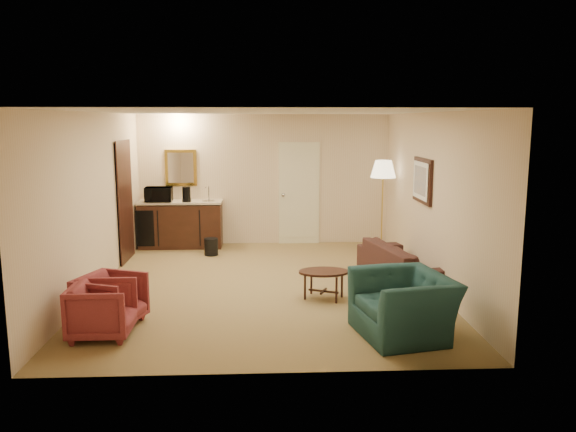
# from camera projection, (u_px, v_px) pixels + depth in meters

# --- Properties ---
(ground) EXTENTS (6.00, 6.00, 0.00)m
(ground) POSITION_uv_depth(u_px,v_px,m) (266.00, 285.00, 8.53)
(ground) COLOR #957B4C
(ground) RESTS_ON ground
(room_walls) EXTENTS (5.02, 6.01, 2.61)m
(room_walls) POSITION_uv_depth(u_px,v_px,m) (259.00, 169.00, 8.99)
(room_walls) COLOR beige
(room_walls) RESTS_ON ground
(wetbar_cabinet) EXTENTS (1.64, 0.58, 0.92)m
(wetbar_cabinet) POSITION_uv_depth(u_px,v_px,m) (181.00, 224.00, 11.06)
(wetbar_cabinet) COLOR #391C12
(wetbar_cabinet) RESTS_ON ground
(sofa) EXTENTS (0.98, 2.03, 0.76)m
(sofa) POSITION_uv_depth(u_px,v_px,m) (404.00, 257.00, 8.73)
(sofa) COLOR black
(sofa) RESTS_ON ground
(teal_armchair) EXTENTS (0.94, 1.24, 0.98)m
(teal_armchair) POSITION_uv_depth(u_px,v_px,m) (404.00, 295.00, 6.49)
(teal_armchair) COLOR #1A4341
(teal_armchair) RESTS_ON ground
(rose_chair_near) EXTENTS (0.83, 0.86, 0.70)m
(rose_chair_near) POSITION_uv_depth(u_px,v_px,m) (111.00, 298.00, 6.83)
(rose_chair_near) COLOR maroon
(rose_chair_near) RESTS_ON ground
(rose_chair_far) EXTENTS (0.65, 0.69, 0.70)m
(rose_chair_far) POSITION_uv_depth(u_px,v_px,m) (102.00, 307.00, 6.47)
(rose_chair_far) COLOR maroon
(rose_chair_far) RESTS_ON ground
(coffee_table) EXTENTS (0.83, 0.72, 0.40)m
(coffee_table) POSITION_uv_depth(u_px,v_px,m) (324.00, 285.00, 7.88)
(coffee_table) COLOR #321610
(coffee_table) RESTS_ON ground
(floor_lamp) EXTENTS (0.51, 0.51, 1.76)m
(floor_lamp) POSITION_uv_depth(u_px,v_px,m) (382.00, 207.00, 10.49)
(floor_lamp) COLOR gold
(floor_lamp) RESTS_ON ground
(waste_bin) EXTENTS (0.26, 0.26, 0.32)m
(waste_bin) POSITION_uv_depth(u_px,v_px,m) (211.00, 247.00, 10.43)
(waste_bin) COLOR black
(waste_bin) RESTS_ON ground
(microwave) EXTENTS (0.52, 0.30, 0.35)m
(microwave) POSITION_uv_depth(u_px,v_px,m) (159.00, 193.00, 10.86)
(microwave) COLOR black
(microwave) RESTS_ON wetbar_cabinet
(coffee_maker) EXTENTS (0.19, 0.19, 0.29)m
(coffee_maker) POSITION_uv_depth(u_px,v_px,m) (186.00, 194.00, 10.85)
(coffee_maker) COLOR black
(coffee_maker) RESTS_ON wetbar_cabinet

